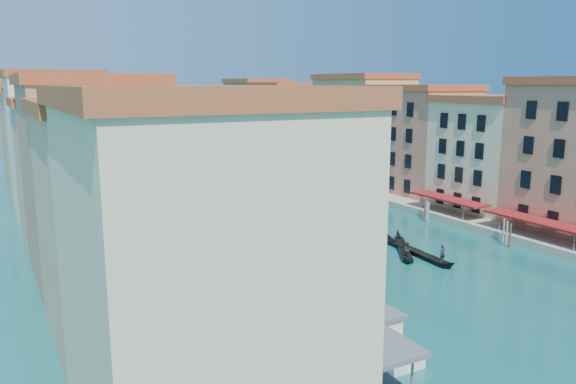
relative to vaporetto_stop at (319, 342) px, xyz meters
name	(u,v)px	position (x,y,z in m)	size (l,w,h in m)	color
left_bank_palazzos	(61,152)	(-10.00, 52.68, 8.27)	(12.80, 128.40, 21.00)	beige
right_bank_palazzos	(381,135)	(46.00, 53.00, 8.31)	(12.80, 128.40, 21.00)	#AF3E39
quay	(344,187)	(38.00, 53.00, -0.94)	(4.00, 140.00, 1.00)	#A09981
restaurant_awnings	(547,223)	(38.19, 11.00, 1.55)	(3.20, 44.55, 3.12)	maroon
vaporetto_stop	(319,342)	(0.00, 0.00, 0.00)	(5.40, 16.40, 3.65)	slate
mooring_poles_right	(488,229)	(35.10, 16.80, -0.14)	(1.44, 54.24, 3.20)	#4E2C1B
mooring_poles_left	(288,352)	(-2.50, 0.00, -0.14)	(0.24, 8.24, 3.20)	#4E2C1B
vaporetto_near	(315,302)	(3.50, 6.40, 0.00)	(4.98, 21.45, 3.19)	white
vaporetto_far	(174,185)	(9.96, 65.85, -0.18)	(8.24, 19.32, 2.80)	white
gondola_fore	(417,251)	(22.77, 15.80, -1.00)	(1.83, 13.17, 2.62)	black
gondola_right	(403,248)	(22.27, 17.65, -0.98)	(7.31, 10.64, 2.41)	black
gondola_far	(365,210)	(30.28, 36.07, -1.06)	(3.28, 13.09, 1.86)	black
motorboat_mid	(293,238)	(12.96, 27.15, -0.93)	(2.66, 6.46, 1.30)	silver
motorboat_far	(210,184)	(17.43, 67.55, -0.81)	(5.08, 8.18, 1.62)	white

